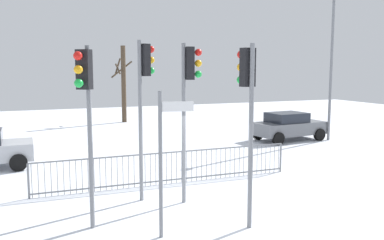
{
  "coord_description": "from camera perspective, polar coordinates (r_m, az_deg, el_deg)",
  "views": [
    {
      "loc": [
        -4.32,
        -9.7,
        3.85
      ],
      "look_at": [
        0.66,
        2.71,
        2.15
      ],
      "focal_mm": 39.17,
      "sensor_mm": 36.0,
      "label": 1
    }
  ],
  "objects": [
    {
      "name": "direction_sign_post",
      "position": [
        9.36,
        -3.96,
        -5.05
      ],
      "size": [
        0.78,
        0.21,
        3.33
      ],
      "rotation": [
        0.0,
        0.0,
        -0.2
      ],
      "color": "slate",
      "rests_on": "ground"
    },
    {
      "name": "pedestrian_guard_railing",
      "position": [
        13.93,
        -3.17,
        -6.44
      ],
      "size": [
        8.73,
        0.11,
        1.07
      ],
      "rotation": [
        0.0,
        0.0,
        -0.01
      ],
      "color": "slate",
      "rests_on": "ground"
    },
    {
      "name": "street_lamp",
      "position": [
        23.06,
        18.52,
        9.19
      ],
      "size": [
        0.36,
        0.36,
        7.97
      ],
      "color": "slate",
      "rests_on": "ground"
    },
    {
      "name": "traffic_light_mid_left",
      "position": [
        11.63,
        -0.45,
        4.52
      ],
      "size": [
        0.57,
        0.35,
        4.5
      ],
      "rotation": [
        0.0,
        0.0,
        4.57
      ],
      "color": "slate",
      "rests_on": "ground"
    },
    {
      "name": "traffic_light_rear_right",
      "position": [
        11.96,
        -6.57,
        4.87
      ],
      "size": [
        0.54,
        0.39,
        4.59
      ],
      "rotation": [
        0.0,
        0.0,
        5.11
      ],
      "color": "slate",
      "rests_on": "ground"
    },
    {
      "name": "traffic_light_foreground_left",
      "position": [
        9.87,
        -14.3,
        3.15
      ],
      "size": [
        0.45,
        0.48,
        4.34
      ],
      "rotation": [
        0.0,
        0.0,
        2.48
      ],
      "color": "slate",
      "rests_on": "ground"
    },
    {
      "name": "car_grey_near",
      "position": [
        22.6,
        12.96,
        -0.77
      ],
      "size": [
        3.93,
        2.2,
        1.47
      ],
      "rotation": [
        0.0,
        0.0,
        0.09
      ],
      "color": "slate",
      "rests_on": "ground"
    },
    {
      "name": "ground_plane",
      "position": [
        11.29,
        2.08,
        -12.68
      ],
      "size": [
        60.0,
        60.0,
        0.0
      ],
      "primitive_type": "plane",
      "color": "white"
    },
    {
      "name": "bare_tree_left",
      "position": [
        29.55,
        -9.34,
        5.02
      ],
      "size": [
        1.54,
        1.33,
        5.29
      ],
      "color": "#473828",
      "rests_on": "ground"
    },
    {
      "name": "traffic_light_rear_left",
      "position": [
        9.93,
        7.59,
        3.53
      ],
      "size": [
        0.35,
        0.56,
        4.39
      ],
      "rotation": [
        0.0,
        0.0,
        0.16
      ],
      "color": "slate",
      "rests_on": "ground"
    }
  ]
}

